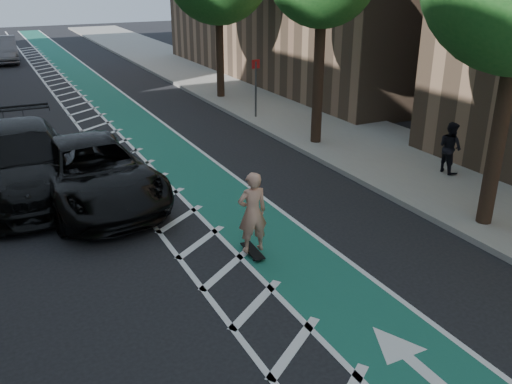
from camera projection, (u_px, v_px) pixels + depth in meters
ground at (180, 327)px, 9.47m from camera, size 120.00×120.00×0.00m
bike_lane at (165, 148)px, 18.97m from camera, size 2.00×90.00×0.01m
buffer_strip at (122, 154)px, 18.34m from camera, size 1.40×90.00×0.01m
sidewalk_right at (321, 124)px, 21.68m from camera, size 5.00×90.00×0.15m
curb_right at (267, 132)px, 20.65m from camera, size 0.12×90.00×0.16m
sign_post at (256, 88)px, 22.04m from camera, size 0.35×0.08×2.47m
skateboard at (253, 251)px, 11.83m from camera, size 0.29×0.86×0.11m
skateboarder at (252, 212)px, 11.48m from camera, size 0.68×0.47×1.81m
suv_near at (91, 172)px, 14.35m from camera, size 3.27×6.20×1.66m
suv_far at (21, 161)px, 14.87m from camera, size 2.86×6.50×1.86m
car_grey at (2, 50)px, 36.38m from camera, size 1.95×5.20×1.70m
pedestrian at (450, 147)px, 16.03m from camera, size 0.62×0.78×1.54m
barrel_b at (17, 162)px, 16.40m from camera, size 0.63×0.63×0.86m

